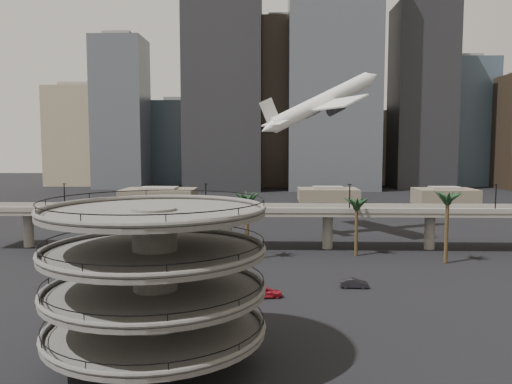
{
  "coord_description": "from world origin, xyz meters",
  "views": [
    {
      "loc": [
        -1.54,
        -52.53,
        22.39
      ],
      "look_at": [
        -3.83,
        28.0,
        14.87
      ],
      "focal_mm": 35.0,
      "sensor_mm": 36.0,
      "label": 1
    }
  ],
  "objects_px": {
    "parking_ramp": "(155,272)",
    "airborne_jet": "(322,103)",
    "car_b": "(354,283)",
    "car_a": "(265,292)",
    "overpass": "(277,215)"
  },
  "relations": [
    {
      "from": "car_a",
      "to": "overpass",
      "type": "bearing_deg",
      "value": -14.53
    },
    {
      "from": "overpass",
      "to": "car_b",
      "type": "height_order",
      "value": "overpass"
    },
    {
      "from": "parking_ramp",
      "to": "airborne_jet",
      "type": "distance_m",
      "value": 81.93
    },
    {
      "from": "airborne_jet",
      "to": "car_a",
      "type": "bearing_deg",
      "value": -129.58
    },
    {
      "from": "parking_ramp",
      "to": "car_a",
      "type": "bearing_deg",
      "value": 65.1
    },
    {
      "from": "overpass",
      "to": "car_a",
      "type": "bearing_deg",
      "value": -93.51
    },
    {
      "from": "airborne_jet",
      "to": "car_b",
      "type": "relative_size",
      "value": 7.16
    },
    {
      "from": "car_a",
      "to": "car_b",
      "type": "distance_m",
      "value": 14.97
    },
    {
      "from": "parking_ramp",
      "to": "car_b",
      "type": "bearing_deg",
      "value": 49.33
    },
    {
      "from": "parking_ramp",
      "to": "car_b",
      "type": "xyz_separation_m",
      "value": [
        24.74,
        28.79,
        -9.1
      ]
    },
    {
      "from": "overpass",
      "to": "car_a",
      "type": "xyz_separation_m",
      "value": [
        -2.19,
        -35.7,
        -6.51
      ]
    },
    {
      "from": "overpass",
      "to": "airborne_jet",
      "type": "xyz_separation_m",
      "value": [
        10.98,
        15.9,
        25.48
      ]
    },
    {
      "from": "parking_ramp",
      "to": "overpass",
      "type": "distance_m",
      "value": 60.46
    },
    {
      "from": "car_a",
      "to": "car_b",
      "type": "bearing_deg",
      "value": -79.5
    },
    {
      "from": "overpass",
      "to": "airborne_jet",
      "type": "height_order",
      "value": "airborne_jet"
    }
  ]
}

